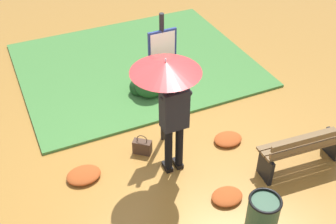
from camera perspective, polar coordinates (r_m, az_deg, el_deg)
name	(u,v)px	position (r m, az deg, el deg)	size (l,w,h in m)	color
ground_plane	(163,163)	(6.87, -0.66, -6.84)	(18.00, 18.00, 0.00)	#B27A33
grass_verge	(136,64)	(9.26, -4.35, 6.35)	(4.80, 4.00, 0.05)	#47843D
person_with_umbrella	(170,89)	(5.76, 0.21, 3.13)	(0.96, 0.96, 2.04)	black
info_sign_post	(162,67)	(6.44, -0.76, 6.07)	(0.44, 0.07, 2.30)	black
handbag	(142,147)	(6.98, -3.46, -4.65)	(0.32, 0.30, 0.37)	#4C3323
park_bench	(304,148)	(6.85, 17.67, -4.64)	(1.40, 0.47, 0.75)	black
trash_bin	(261,221)	(5.69, 12.35, -14.10)	(0.42, 0.42, 0.83)	#2D5138
shrub_cluster	(147,84)	(8.19, -2.79, 3.76)	(0.67, 0.61, 0.55)	#285628
leaf_pile_near_person	(84,175)	(6.73, -11.20, -8.27)	(0.53, 0.42, 0.12)	#B74C1E
leaf_pile_by_bench	(228,139)	(7.29, 8.01, -3.60)	(0.49, 0.39, 0.11)	#B74C1E
leaf_pile_far_path	(227,196)	(6.38, 7.90, -11.12)	(0.47, 0.38, 0.10)	#B74C1E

